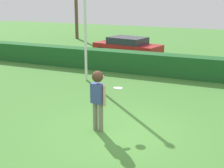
# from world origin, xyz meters

# --- Properties ---
(ground_plane) EXTENTS (60.00, 60.00, 0.00)m
(ground_plane) POSITION_xyz_m (0.00, 0.00, 0.00)
(ground_plane) COLOR #498536
(person) EXTENTS (0.55, 0.79, 1.78)m
(person) POSITION_xyz_m (-0.50, -0.03, 1.12)
(person) COLOR slate
(person) RESTS_ON ground
(frisbee) EXTENTS (0.27, 0.27, 0.04)m
(frisbee) POSITION_xyz_m (-0.11, 0.50, 1.19)
(frisbee) COLOR white
(lamppost) EXTENTS (0.24, 0.24, 5.77)m
(lamppost) POSITION_xyz_m (-3.52, 4.88, 3.20)
(lamppost) COLOR silver
(lamppost) RESTS_ON ground
(hedge_row) EXTENTS (28.50, 0.90, 1.03)m
(hedge_row) POSITION_xyz_m (0.00, 7.22, 0.52)
(hedge_row) COLOR #1E5A26
(hedge_row) RESTS_ON ground
(parked_car_red) EXTENTS (4.46, 2.52, 1.25)m
(parked_car_red) POSITION_xyz_m (-3.80, 10.85, 0.69)
(parked_car_red) COLOR #B21E1E
(parked_car_red) RESTS_ON ground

